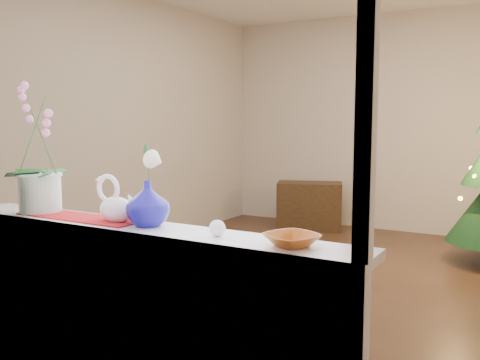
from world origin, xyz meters
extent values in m
plane|color=#342115|center=(0.00, 0.00, 0.00)|extent=(5.00, 5.00, 0.00)
cube|color=beige|center=(0.00, 2.50, 1.35)|extent=(4.50, 0.10, 2.70)
cube|color=beige|center=(0.00, -2.50, 1.35)|extent=(4.50, 0.10, 2.70)
cube|color=beige|center=(-2.25, 0.00, 1.35)|extent=(0.10, 5.00, 2.70)
cube|color=white|center=(0.00, -2.46, 0.44)|extent=(2.20, 0.08, 0.88)
cube|color=white|center=(0.00, -2.37, 0.90)|extent=(2.20, 0.26, 0.04)
cube|color=maroon|center=(-0.38, -2.37, 0.92)|extent=(0.70, 0.20, 0.01)
imported|color=#0C0970|center=(0.04, -2.36, 1.04)|extent=(0.29, 0.29, 0.24)
sphere|color=white|center=(0.43, -2.38, 0.95)|extent=(0.09, 0.09, 0.07)
imported|color=#954510|center=(0.78, -2.38, 0.94)|extent=(0.23, 0.23, 0.04)
cube|color=black|center=(-1.00, 2.03, 0.30)|extent=(0.89, 0.66, 0.60)
camera|label=1|loc=(1.61, -4.22, 1.41)|focal=40.00mm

